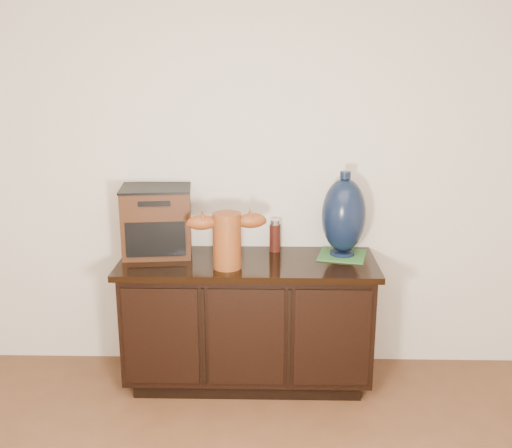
{
  "coord_description": "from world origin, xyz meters",
  "views": [
    {
      "loc": [
        0.12,
        -1.0,
        1.86
      ],
      "look_at": [
        0.05,
        2.18,
        0.98
      ],
      "focal_mm": 42.0,
      "sensor_mm": 36.0,
      "label": 1
    }
  ],
  "objects_px": {
    "tv_radio": "(157,221)",
    "lamp_base": "(344,216)",
    "sideboard": "(248,320)",
    "terracotta_vessel": "(227,237)",
    "spray_can": "(275,236)"
  },
  "relations": [
    {
      "from": "tv_radio",
      "to": "lamp_base",
      "type": "xyz_separation_m",
      "value": [
        1.08,
        -0.02,
        0.04
      ]
    },
    {
      "from": "terracotta_vessel",
      "to": "lamp_base",
      "type": "bearing_deg",
      "value": 9.39
    },
    {
      "from": "terracotta_vessel",
      "to": "spray_can",
      "type": "height_order",
      "value": "terracotta_vessel"
    },
    {
      "from": "sideboard",
      "to": "terracotta_vessel",
      "type": "bearing_deg",
      "value": -131.89
    },
    {
      "from": "spray_can",
      "to": "terracotta_vessel",
      "type": "bearing_deg",
      "value": -131.11
    },
    {
      "from": "tv_radio",
      "to": "lamp_base",
      "type": "distance_m",
      "value": 1.08
    },
    {
      "from": "sideboard",
      "to": "lamp_base",
      "type": "height_order",
      "value": "lamp_base"
    },
    {
      "from": "terracotta_vessel",
      "to": "spray_can",
      "type": "relative_size",
      "value": 2.26
    },
    {
      "from": "lamp_base",
      "to": "sideboard",
      "type": "bearing_deg",
      "value": -169.55
    },
    {
      "from": "sideboard",
      "to": "tv_radio",
      "type": "xyz_separation_m",
      "value": [
        -0.53,
        0.12,
        0.57
      ]
    },
    {
      "from": "terracotta_vessel",
      "to": "lamp_base",
      "type": "distance_m",
      "value": 0.7
    },
    {
      "from": "tv_radio",
      "to": "spray_can",
      "type": "xyz_separation_m",
      "value": [
        0.69,
        0.06,
        -0.1
      ]
    },
    {
      "from": "terracotta_vessel",
      "to": "tv_radio",
      "type": "xyz_separation_m",
      "value": [
        -0.42,
        0.24,
        0.03
      ]
    },
    {
      "from": "tv_radio",
      "to": "sideboard",
      "type": "bearing_deg",
      "value": -19.23
    },
    {
      "from": "terracotta_vessel",
      "to": "sideboard",
      "type": "bearing_deg",
      "value": 38.87
    }
  ]
}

